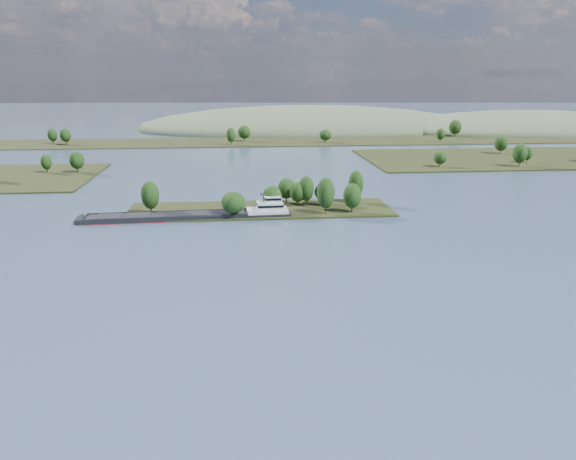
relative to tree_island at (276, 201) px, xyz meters
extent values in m
plane|color=#3C4F68|center=(-5.98, -58.92, -3.86)|extent=(1800.00, 1800.00, 0.00)
cube|color=black|center=(-5.98, 1.08, -3.86)|extent=(100.00, 30.00, 1.20)
cylinder|color=black|center=(17.52, -8.97, -1.04)|extent=(0.50, 0.50, 4.44)
ellipsoid|color=black|center=(17.52, -8.97, 4.61)|extent=(6.64, 6.64, 11.42)
cylinder|color=black|center=(5.04, 11.35, -1.65)|extent=(0.50, 0.50, 3.22)
ellipsoid|color=black|center=(5.04, 11.35, 2.44)|extent=(7.20, 7.20, 8.28)
cylinder|color=black|center=(-1.90, -5.40, -1.58)|extent=(0.50, 0.50, 3.35)
ellipsoid|color=black|center=(-1.90, -5.40, 2.68)|extent=(7.26, 7.26, 8.62)
cylinder|color=black|center=(8.85, 4.91, -1.70)|extent=(0.50, 0.50, 3.13)
ellipsoid|color=black|center=(8.85, 4.91, 2.28)|extent=(6.34, 6.34, 8.04)
cylinder|color=black|center=(-16.16, -11.02, -1.72)|extent=(0.50, 0.50, 3.09)
ellipsoid|color=black|center=(-16.16, -11.02, 2.21)|extent=(8.68, 8.68, 7.94)
cylinder|color=black|center=(-46.35, -3.37, -1.23)|extent=(0.50, 0.50, 4.07)
ellipsoid|color=black|center=(-46.35, -3.37, 3.94)|extent=(6.67, 6.67, 10.46)
cylinder|color=black|center=(12.13, 4.67, -1.32)|extent=(0.50, 0.50, 3.87)
ellipsoid|color=black|center=(12.13, 4.67, 3.60)|extent=(6.12, 6.12, 9.96)
cylinder|color=black|center=(32.53, 8.44, -1.12)|extent=(0.50, 0.50, 4.27)
ellipsoid|color=black|center=(32.53, 8.44, 4.31)|extent=(6.06, 6.06, 10.99)
cylinder|color=black|center=(27.53, -8.27, -1.44)|extent=(0.50, 0.50, 3.64)
ellipsoid|color=black|center=(27.53, -8.27, 3.18)|extent=(6.78, 6.78, 9.35)
cylinder|color=black|center=(19.71, 6.20, -1.80)|extent=(0.50, 0.50, 2.91)
ellipsoid|color=black|center=(19.71, 6.20, 1.90)|extent=(8.32, 8.32, 7.49)
cylinder|color=black|center=(-96.59, 90.89, -1.26)|extent=(0.50, 0.50, 3.60)
ellipsoid|color=black|center=(-96.59, 90.89, 3.31)|extent=(7.52, 7.52, 9.24)
cylinder|color=black|center=(-112.34, 91.84, -1.51)|extent=(0.50, 0.50, 3.11)
ellipsoid|color=black|center=(-112.34, 91.84, 2.45)|extent=(5.42, 5.42, 8.00)
cylinder|color=black|center=(97.35, 90.39, -1.61)|extent=(0.50, 0.50, 2.91)
ellipsoid|color=black|center=(97.35, 90.39, 2.09)|extent=(7.15, 7.15, 7.48)
cylinder|color=black|center=(141.43, 87.24, -0.98)|extent=(0.50, 0.50, 4.16)
ellipsoid|color=black|center=(141.43, 87.24, 4.31)|extent=(7.97, 7.97, 10.70)
cylinder|color=black|center=(152.35, 99.38, -1.47)|extent=(0.50, 0.50, 3.18)
ellipsoid|color=black|center=(152.35, 99.38, 2.58)|extent=(5.38, 5.38, 8.18)
cylinder|color=black|center=(154.52, 136.97, -1.15)|extent=(0.50, 0.50, 3.82)
ellipsoid|color=black|center=(154.52, 136.97, 3.71)|extent=(8.39, 8.39, 9.82)
cube|color=black|center=(-5.98, 221.08, -3.86)|extent=(900.00, 60.00, 1.20)
cylinder|color=black|center=(-146.90, 219.22, -1.38)|extent=(0.50, 0.50, 3.76)
ellipsoid|color=black|center=(-146.90, 219.22, 3.39)|extent=(6.75, 6.75, 9.66)
cylinder|color=black|center=(139.37, 203.75, -1.57)|extent=(0.50, 0.50, 3.38)
ellipsoid|color=black|center=(139.37, 203.75, 2.73)|extent=(6.37, 6.37, 8.70)
cylinder|color=black|center=(-7.22, 223.99, -1.32)|extent=(0.50, 0.50, 3.88)
ellipsoid|color=black|center=(-7.22, 223.99, 3.62)|extent=(9.66, 9.66, 9.98)
cylinder|color=black|center=(163.58, 236.81, -1.01)|extent=(0.50, 0.50, 4.50)
ellipsoid|color=black|center=(163.58, 236.81, 4.71)|extent=(10.08, 10.08, 11.57)
cylinder|color=black|center=(-136.53, 214.84, -1.33)|extent=(0.50, 0.50, 3.86)
ellipsoid|color=black|center=(-136.53, 214.84, 3.57)|extent=(7.72, 7.72, 9.92)
cylinder|color=black|center=(53.01, 210.43, -1.69)|extent=(0.50, 0.50, 3.13)
ellipsoid|color=black|center=(53.01, 210.43, 2.29)|extent=(9.10, 9.10, 8.05)
cylinder|color=black|center=(-17.23, 201.38, -1.24)|extent=(0.50, 0.50, 4.05)
ellipsoid|color=black|center=(-17.23, 201.38, 3.91)|extent=(6.53, 6.53, 10.41)
ellipsoid|color=#49593D|center=(254.02, 291.08, -3.86)|extent=(260.00, 140.00, 36.00)
ellipsoid|color=#49593D|center=(54.02, 321.08, -3.86)|extent=(320.00, 160.00, 44.00)
cube|color=black|center=(-32.44, -8.92, -3.40)|extent=(74.28, 12.60, 2.03)
cube|color=maroon|center=(-32.44, -8.92, -3.81)|extent=(74.48, 12.80, 0.23)
cube|color=black|center=(-40.03, -4.73, -2.10)|extent=(57.26, 2.98, 0.74)
cube|color=black|center=(-39.62, -13.78, -2.10)|extent=(57.26, 2.98, 0.74)
cube|color=black|center=(-39.83, -9.26, -2.24)|extent=(55.78, 10.84, 0.28)
cube|color=black|center=(-60.14, -10.19, -1.97)|extent=(8.66, 7.95, 0.32)
cube|color=black|center=(-49.98, -9.72, -1.97)|extent=(8.66, 7.95, 0.32)
cube|color=black|center=(-39.83, -9.26, -1.97)|extent=(8.66, 7.95, 0.32)
cube|color=black|center=(-29.67, -8.79, -1.97)|extent=(8.66, 7.95, 0.32)
cube|color=black|center=(-19.52, -8.33, -1.97)|extent=(8.66, 7.95, 0.32)
cube|color=black|center=(-69.83, -10.63, -3.03)|extent=(3.15, 8.44, 1.85)
cylinder|color=black|center=(-68.91, -10.59, -1.73)|extent=(0.23, 0.23, 2.03)
cube|color=silver|center=(-3.82, -7.61, -1.83)|extent=(15.18, 9.54, 1.11)
cube|color=silver|center=(-2.90, -7.57, 0.02)|extent=(9.57, 7.81, 2.77)
cube|color=black|center=(-2.90, -7.57, 0.39)|extent=(9.76, 8.00, 0.83)
cube|color=silver|center=(-1.97, -7.53, 2.42)|extent=(5.79, 5.79, 2.03)
cube|color=black|center=(-1.97, -7.53, 2.79)|extent=(5.99, 5.99, 0.74)
cube|color=silver|center=(-1.97, -7.53, 3.53)|extent=(6.18, 6.18, 0.18)
cylinder|color=silver|center=(0.33, -7.43, 4.64)|extent=(0.19, 0.19, 2.40)
cylinder|color=black|center=(-5.79, -4.93, 3.72)|extent=(0.48, 0.48, 1.11)
camera|label=1|loc=(-15.51, -207.49, 46.74)|focal=35.00mm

